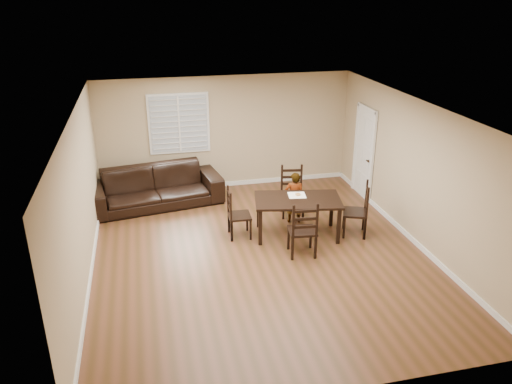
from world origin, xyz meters
TOP-DOWN VIEW (x-y plane):
  - ground at (0.00, 0.00)m, footprint 7.00×7.00m
  - room at (0.04, 0.18)m, footprint 6.04×7.04m
  - dining_table at (0.89, 0.59)m, footprint 1.79×1.22m
  - chair_near at (1.09, 1.63)m, footprint 0.55×0.52m
  - chair_far at (0.74, -0.28)m, footprint 0.53×0.50m
  - chair_left at (-0.34, 0.81)m, footprint 0.44×0.47m
  - chair_right at (2.13, 0.33)m, footprint 0.60×0.62m
  - child at (1.01, 1.18)m, footprint 0.44×0.33m
  - napkin at (0.93, 0.78)m, footprint 0.38×0.38m
  - donut at (0.95, 0.77)m, footprint 0.11×0.11m
  - sofa at (-1.77, 2.71)m, footprint 3.06×1.59m

SIDE VIEW (x-z plane):
  - ground at x=0.00m, z-range 0.00..0.00m
  - sofa at x=-1.77m, z-range 0.00..0.85m
  - chair_left at x=-0.34m, z-range -0.05..0.97m
  - chair_near at x=1.09m, z-range -0.05..1.03m
  - chair_far at x=0.74m, z-range -0.05..1.04m
  - chair_right at x=2.13m, z-range -0.05..1.04m
  - child at x=1.01m, z-range 0.00..1.09m
  - dining_table at x=0.89m, z-range 0.30..1.07m
  - napkin at x=0.93m, z-range 0.77..0.78m
  - donut at x=0.95m, z-range 0.78..0.82m
  - room at x=0.04m, z-range 0.45..3.17m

